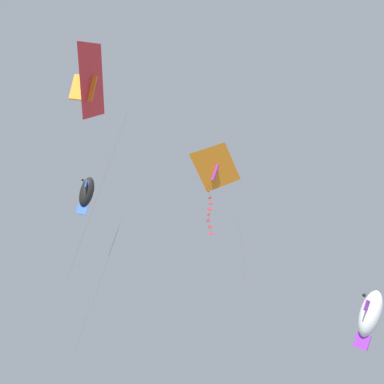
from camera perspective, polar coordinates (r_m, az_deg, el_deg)
kite_delta_upper_right at (r=23.76m, az=-9.21°, el=9.76°), size 3.54×2.03×8.81m
kite_delta_mid_left at (r=23.73m, az=2.08°, el=2.14°), size 2.69×1.89×5.35m
kite_fish_low_drifter at (r=27.02m, az=-9.46°, el=-0.03°), size 2.41×1.81×7.50m
kite_fish_near_left at (r=27.14m, az=15.76°, el=-10.53°), size 3.17×2.20×9.27m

